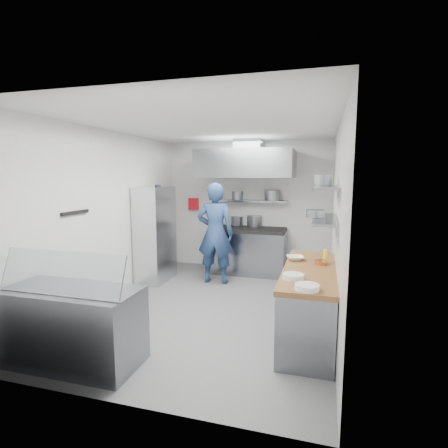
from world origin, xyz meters
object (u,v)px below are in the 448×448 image
(gas_range, at_px, (248,252))
(wire_rack, at_px, (155,234))
(display_case, at_px, (73,326))
(chef, at_px, (215,233))

(gas_range, relative_size, wire_rack, 0.86)
(wire_rack, height_order, display_case, wire_rack)
(chef, bearing_deg, display_case, 74.76)
(gas_range, xyz_separation_m, chef, (-0.45, -0.86, 0.52))
(gas_range, height_order, chef, chef)
(display_case, bearing_deg, chef, 78.73)
(gas_range, distance_m, display_case, 4.25)
(gas_range, xyz_separation_m, display_case, (-1.10, -4.10, -0.03))
(wire_rack, bearing_deg, gas_range, 32.68)
(wire_rack, bearing_deg, display_case, -80.16)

